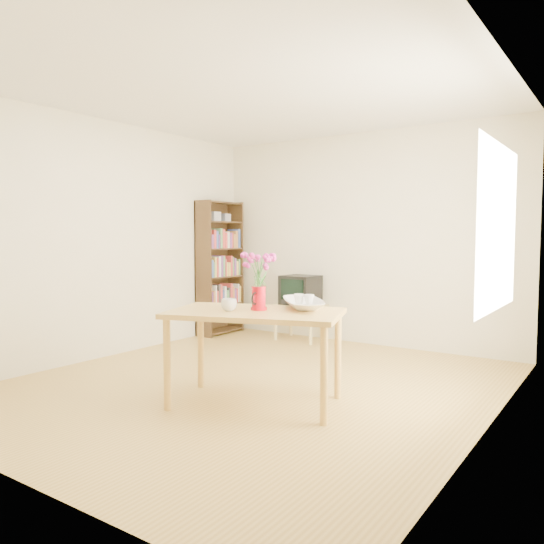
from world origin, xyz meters
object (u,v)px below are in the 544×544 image
Objects in this scene: pitcher at (259,299)px; television at (301,290)px; table at (255,322)px; bowl at (303,282)px; mug at (229,305)px.

pitcher reaches higher than television.
table is 2.64m from television.
bowl reaches higher than pitcher.
table is at bearing -124.05° from bowl.
television is (-1.04, 2.37, -0.19)m from pitcher.
bowl is (0.23, 0.29, 0.12)m from pitcher.
bowl is at bearing 37.45° from table.
pitcher is at bearing -63.53° from television.
pitcher is at bearing 72.27° from table.
pitcher is 1.65× the size of mug.
television is at bearing 104.32° from pitcher.
television reaches higher than table.
bowl is 2.46m from television.
table is at bearing -98.68° from pitcher.
table is 12.14× the size of mug.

